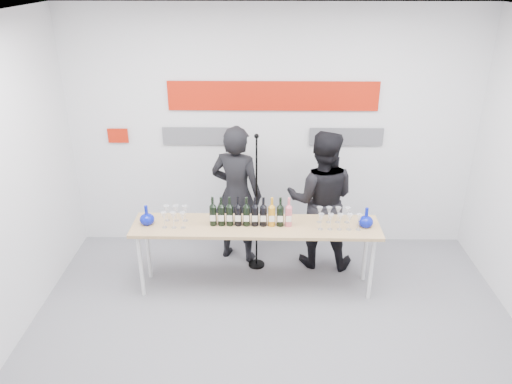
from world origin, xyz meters
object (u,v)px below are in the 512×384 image
presenter_left (237,195)px  mic_stand (256,228)px  presenter_right (321,200)px  tasting_table (256,230)px

presenter_left → mic_stand: presenter_left is taller
presenter_right → mic_stand: bearing=16.4°
presenter_left → presenter_right: bearing=-168.4°
tasting_table → presenter_right: bearing=36.4°
presenter_right → mic_stand: (-0.76, -0.10, -0.33)m
mic_stand → tasting_table: bearing=-66.7°
tasting_table → mic_stand: 0.50m
mic_stand → presenter_right: bearing=31.1°
tasting_table → presenter_right: size_ratio=1.58×
tasting_table → presenter_right: (0.76, 0.55, 0.10)m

